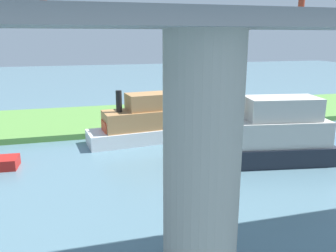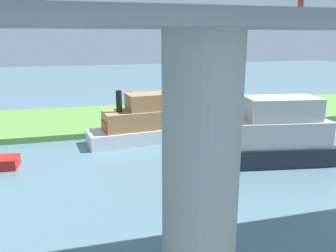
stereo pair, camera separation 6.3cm
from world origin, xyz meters
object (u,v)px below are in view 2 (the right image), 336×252
(bridge_pylon, at_px, (201,162))
(pontoon_yellow, at_px, (266,136))
(mooring_post, at_px, (200,117))
(person_on_bank, at_px, (133,114))
(motorboat_white, at_px, (144,122))

(bridge_pylon, distance_m, pontoon_yellow, 13.21)
(mooring_post, height_order, pontoon_yellow, pontoon_yellow)
(mooring_post, distance_m, pontoon_yellow, 10.33)
(bridge_pylon, height_order, pontoon_yellow, bridge_pylon)
(person_on_bank, distance_m, pontoon_yellow, 13.89)
(mooring_post, xyz_separation_m, pontoon_yellow, (-0.95, 10.25, 0.84))
(person_on_bank, xyz_separation_m, motorboat_white, (-0.02, 4.97, 0.40))
(person_on_bank, bearing_deg, motorboat_white, 90.24)
(pontoon_yellow, relative_size, motorboat_white, 1.15)
(bridge_pylon, xyz_separation_m, person_on_bank, (-1.37, -21.75, -3.12))
(motorboat_white, bearing_deg, pontoon_yellow, 135.53)
(mooring_post, bearing_deg, motorboat_white, 28.26)
(bridge_pylon, relative_size, person_on_bank, 6.21)
(person_on_bank, bearing_deg, pontoon_yellow, 120.78)
(motorboat_white, bearing_deg, mooring_post, -151.74)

